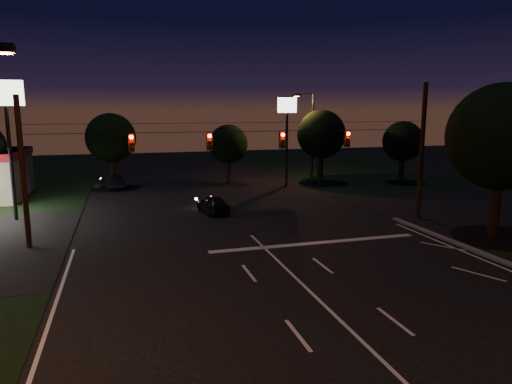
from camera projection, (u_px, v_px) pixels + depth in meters
name	position (u px, v px, depth m)	size (l,w,h in m)	color
ground	(380.00, 358.00, 13.42)	(140.00, 140.00, 0.00)	black
cross_street_right	(501.00, 208.00, 34.06)	(20.00, 16.00, 0.02)	black
stop_bar	(316.00, 243.00, 25.11)	(12.00, 0.50, 0.01)	silver
utility_pole_right	(417.00, 218.00, 30.91)	(0.30, 0.30, 9.00)	black
utility_pole_left	(30.00, 248.00, 24.28)	(0.28, 0.28, 8.00)	black
signal_span	(247.00, 140.00, 26.59)	(24.00, 0.40, 1.56)	black
pole_sign_left_near	(7.00, 114.00, 29.11)	(2.20, 0.30, 9.10)	black
pole_sign_right	(287.00, 121.00, 42.88)	(1.80, 0.30, 8.40)	black
street_light_right_far	(310.00, 130.00, 45.84)	(2.20, 0.35, 9.00)	black
tree_right_near	(500.00, 138.00, 25.76)	(6.00, 6.00, 8.76)	black
tree_far_b	(111.00, 139.00, 42.65)	(4.60, 4.60, 6.98)	black
tree_far_c	(228.00, 145.00, 44.84)	(3.80, 3.80, 5.86)	black
tree_far_d	(321.00, 135.00, 45.30)	(4.80, 4.80, 7.30)	black
tree_far_e	(402.00, 142.00, 45.73)	(4.00, 4.00, 6.18)	black
car_oncoming_a	(213.00, 204.00, 32.48)	(1.49, 3.71, 1.26)	black
car_oncoming_b	(113.00, 181.00, 42.71)	(1.39, 3.99, 1.31)	black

